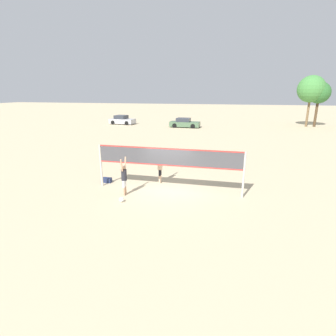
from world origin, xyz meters
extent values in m
plane|color=#C6B28C|center=(0.00, 0.00, 0.00)|extent=(200.00, 200.00, 0.00)
cylinder|color=beige|center=(-3.83, 0.00, 1.18)|extent=(0.11, 0.11, 2.36)
cylinder|color=beige|center=(3.83, 0.00, 1.18)|extent=(0.11, 0.11, 2.36)
cube|color=#47474C|center=(0.00, 0.00, 1.89)|extent=(7.55, 0.02, 0.95)
cube|color=red|center=(0.00, 0.00, 2.33)|extent=(7.55, 0.03, 0.06)
cube|color=red|center=(0.00, 0.00, 1.45)|extent=(7.55, 0.03, 0.06)
cylinder|color=tan|center=(-2.05, -1.11, 0.22)|extent=(0.11, 0.11, 0.44)
cylinder|color=white|center=(-2.05, -1.11, 0.62)|extent=(0.12, 0.12, 0.36)
cylinder|color=tan|center=(-2.05, -0.91, 0.22)|extent=(0.11, 0.11, 0.44)
cylinder|color=white|center=(-2.05, -0.91, 0.62)|extent=(0.12, 0.12, 0.36)
cylinder|color=#26262D|center=(-2.05, -1.01, 1.09)|extent=(0.28, 0.28, 0.57)
sphere|color=tan|center=(-2.05, -1.01, 1.48)|extent=(0.22, 0.22, 0.22)
cylinder|color=tan|center=(-2.05, -1.25, 1.65)|extent=(0.08, 0.21, 0.64)
cylinder|color=tan|center=(-2.05, -0.78, 1.65)|extent=(0.08, 0.21, 0.64)
cylinder|color=beige|center=(-0.77, 1.34, 0.22)|extent=(0.11, 0.11, 0.45)
cylinder|color=black|center=(-0.77, 1.34, 0.63)|extent=(0.12, 0.12, 0.37)
cylinder|color=beige|center=(-0.77, 1.14, 0.22)|extent=(0.11, 0.11, 0.45)
cylinder|color=black|center=(-0.77, 1.14, 0.63)|extent=(0.12, 0.12, 0.37)
cylinder|color=beige|center=(-0.77, 1.24, 1.10)|extent=(0.28, 0.28, 0.57)
sphere|color=beige|center=(-0.77, 1.24, 1.50)|extent=(0.22, 0.22, 0.22)
cylinder|color=beige|center=(-0.77, 1.47, 1.67)|extent=(0.08, 0.21, 0.65)
cylinder|color=beige|center=(-0.77, 1.00, 1.67)|extent=(0.08, 0.21, 0.65)
sphere|color=white|center=(-1.86, -1.89, 0.12)|extent=(0.24, 0.24, 0.24)
cube|color=navy|center=(-3.84, 0.57, 0.14)|extent=(0.55, 0.30, 0.27)
cube|color=#4C6B4C|center=(-3.60, 25.88, 0.48)|extent=(4.45, 1.94, 0.71)
cube|color=#2D333D|center=(-3.81, 25.89, 1.10)|extent=(2.03, 1.70, 0.53)
cylinder|color=black|center=(-2.20, 26.67, 0.32)|extent=(0.65, 0.25, 0.64)
cylinder|color=black|center=(-2.27, 24.99, 0.32)|extent=(0.65, 0.25, 0.64)
cylinder|color=black|center=(-4.92, 26.77, 0.32)|extent=(0.65, 0.25, 0.64)
cylinder|color=black|center=(-4.99, 25.10, 0.32)|extent=(0.65, 0.25, 0.64)
cube|color=#B7B7BC|center=(-14.16, 27.39, 0.50)|extent=(4.21, 2.29, 0.74)
cube|color=#2D333D|center=(-14.36, 27.41, 1.15)|extent=(1.99, 1.91, 0.57)
cylinder|color=black|center=(-12.82, 28.14, 0.32)|extent=(0.66, 0.29, 0.64)
cylinder|color=black|center=(-13.01, 26.37, 0.32)|extent=(0.66, 0.29, 0.64)
cylinder|color=black|center=(-15.30, 28.41, 0.32)|extent=(0.66, 0.29, 0.64)
cylinder|color=black|center=(-15.49, 26.64, 0.32)|extent=(0.66, 0.29, 0.64)
cylinder|color=brown|center=(14.19, 31.01, 2.21)|extent=(0.32, 0.32, 4.42)
sphere|color=#42843D|center=(14.19, 31.01, 5.49)|extent=(3.88, 3.88, 3.88)
cylinder|color=#4C3823|center=(15.33, 31.05, 2.06)|extent=(0.37, 0.37, 4.12)
sphere|color=#2D662D|center=(15.33, 31.05, 4.97)|extent=(3.11, 3.11, 3.11)
camera|label=1|loc=(3.04, -12.75, 5.14)|focal=28.00mm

